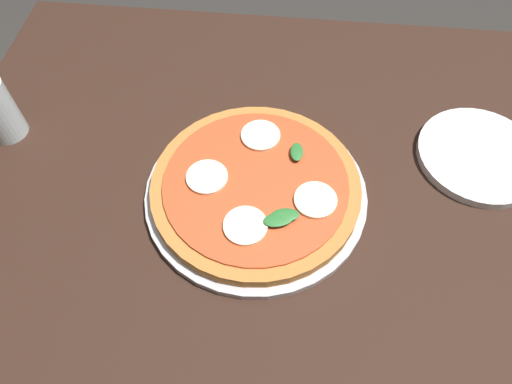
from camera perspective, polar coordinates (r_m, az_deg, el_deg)
name	(u,v)px	position (r m, az deg, el deg)	size (l,w,h in m)	color
ground_plane	(282,349)	(1.42, 3.13, -18.46)	(6.00, 6.00, 0.00)	#2D2B28
dining_table	(299,242)	(0.81, 5.25, -6.03)	(1.16, 0.89, 0.77)	black
serving_tray	(256,193)	(0.71, 0.00, -0.18)	(0.33, 0.33, 0.01)	#B2B2B7
pizza	(256,186)	(0.69, -0.02, 0.68)	(0.31, 0.31, 0.03)	#B27033
plate_white	(479,155)	(0.83, 25.42, 4.02)	(0.19, 0.19, 0.01)	white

